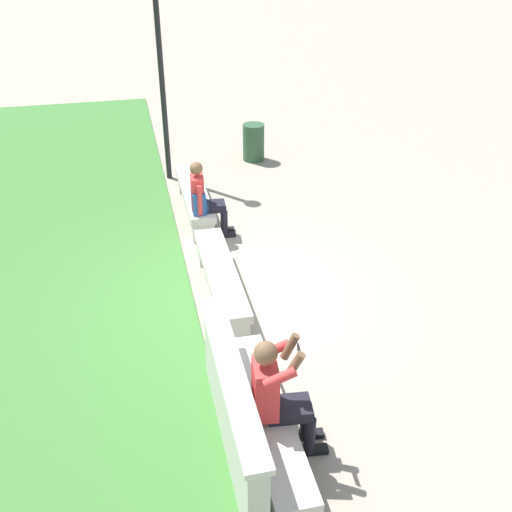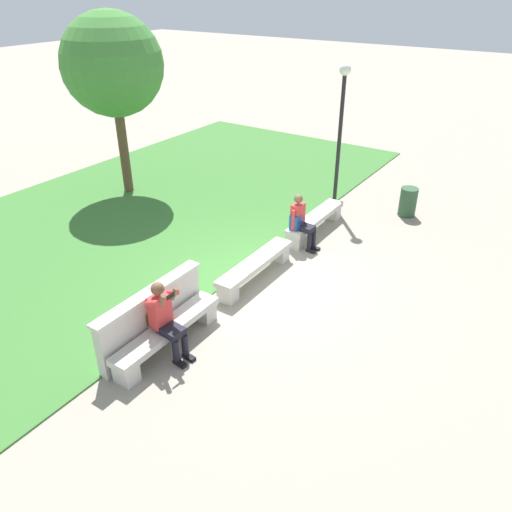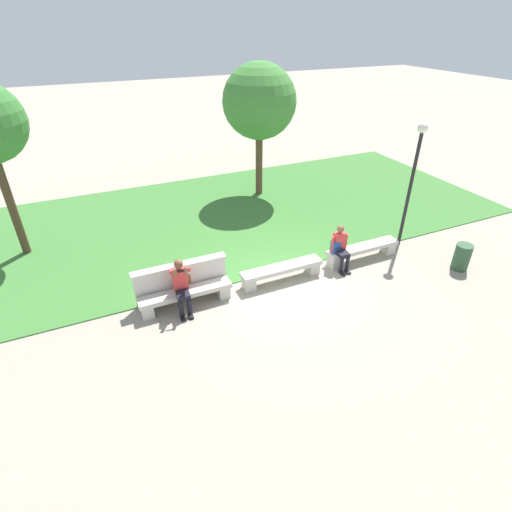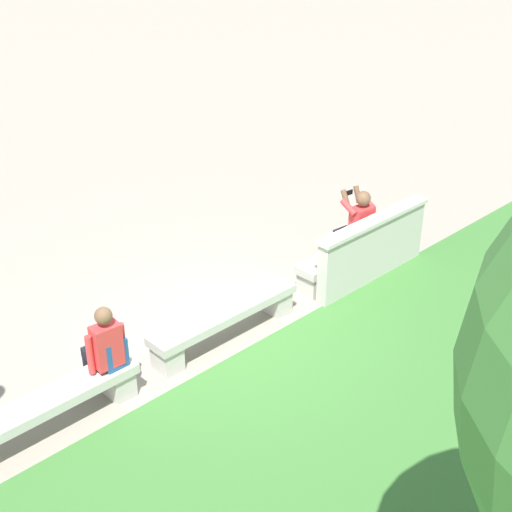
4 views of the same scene
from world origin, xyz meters
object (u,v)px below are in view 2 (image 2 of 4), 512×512
Objects in this scene: bench_near at (255,266)px; bench_mid at (315,221)px; lamp_post at (341,117)px; backpack at (296,222)px; trash_bin at (408,202)px; bench_main at (168,333)px; tree_left_background at (113,65)px; person_photographer at (165,316)px; person_distant at (301,220)px.

bench_mid is (2.62, 0.00, 0.00)m from bench_near.
lamp_post is (4.25, 0.28, 2.11)m from bench_near.
backpack is 3.49m from trash_bin.
trash_bin is at bearing -26.62° from backpack.
bench_main is at bearing -177.67° from lamp_post.
tree_left_background reaches higher than lamp_post.
bench_main is at bearing 168.39° from trash_bin.
lamp_post is at bearing 2.94° from person_photographer.
tree_left_background reaches higher than person_distant.
bench_near is at bearing 1.63° from person_photographer.
bench_mid is 5.29× the size of backpack.
bench_mid is 0.62× the size of lamp_post.
tree_left_background is at bearing 87.34° from backpack.
trash_bin is (2.20, -1.53, 0.07)m from bench_mid.
bench_near is 1.81m from person_distant.
bench_mid is 0.47× the size of tree_left_background.
person_photographer is 7.96m from tree_left_background.
bench_near is at bearing -108.97° from tree_left_background.
bench_near is 0.47× the size of tree_left_background.
person_distant is 0.12m from backpack.
tree_left_background is at bearing 96.35° from bench_mid.
bench_near is (2.62, 0.00, 0.00)m from bench_main.
tree_left_background is at bearing 71.03° from bench_near.
backpack is (-0.06, 0.10, -0.05)m from person_distant.
bench_near is at bearing 162.41° from trash_bin.
lamp_post is at bearing -67.43° from tree_left_background.
trash_bin is (7.53, -1.45, -0.36)m from person_photographer.
bench_near is at bearing 0.00° from bench_main.
backpack is at bearing 178.09° from bench_mid.
bench_main is 4.40m from person_distant.
bench_main is 8.01m from tree_left_background.
tree_left_background is 1.30× the size of lamp_post.
backpack is 0.12× the size of lamp_post.
backpack is at bearing -92.66° from tree_left_background.
bench_mid is at bearing 145.26° from trash_bin.
tree_left_background reaches higher than bench_near.
person_photographer is 4.42m from backpack.
bench_mid is at bearing -1.91° from backpack.
bench_main is 0.47× the size of tree_left_background.
bench_main is 4.34m from backpack.
person_distant is 3.05m from lamp_post.
lamp_post is at bearing 5.61° from backpack.
trash_bin is at bearing -72.52° from lamp_post.
bench_main is 1.00× the size of bench_near.
backpack is at bearing 0.40° from bench_main.
bench_main is at bearing 179.14° from person_distant.
tree_left_background is at bearing 111.34° from trash_bin.
lamp_post reaches higher than trash_bin.
person_photographer is 3.08× the size of backpack.
bench_mid is 5.34m from person_photographer.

